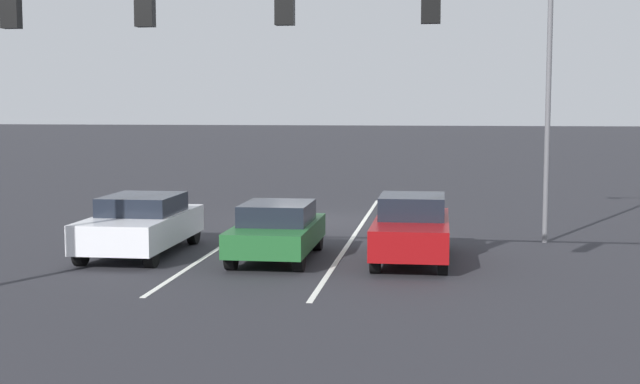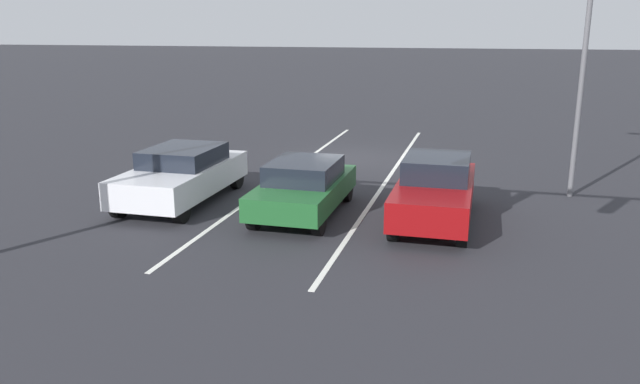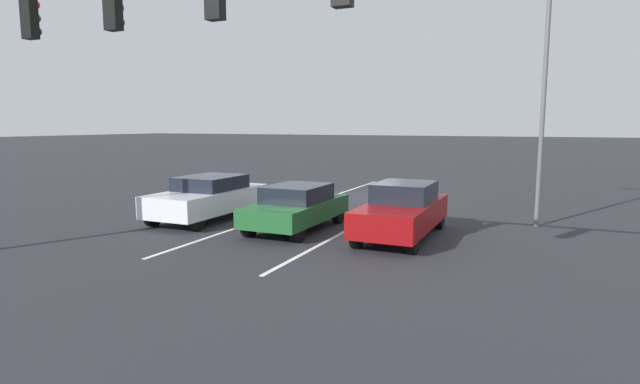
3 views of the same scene
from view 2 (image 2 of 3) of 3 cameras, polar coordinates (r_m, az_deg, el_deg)
ground_plane at (r=22.22m, az=3.26°, el=3.13°), size 240.00×240.00×0.00m
lane_stripe_left_divider at (r=19.27m, az=6.25°, el=1.26°), size 0.12×17.55×0.01m
lane_stripe_center_divider at (r=19.99m, az=-2.89°, el=1.82°), size 0.12×17.55×0.01m
car_darkgreen_midlane_front at (r=15.34m, az=-1.47°, el=0.53°), size 1.79×4.04×1.35m
car_maroon_leftlane_front at (r=15.06m, az=10.49°, el=0.25°), size 1.72×4.45×1.53m
car_white_rightlane_front at (r=16.87m, az=-12.49°, el=1.64°), size 1.93×4.53×1.44m
street_lamp_left_shoulder at (r=17.90m, az=22.61°, el=14.11°), size 1.95×0.24×8.00m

